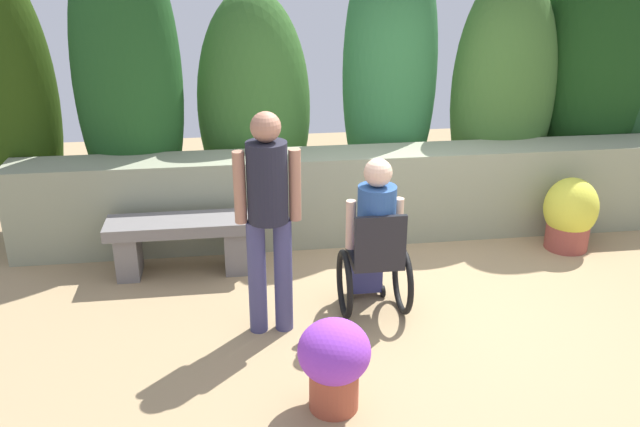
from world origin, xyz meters
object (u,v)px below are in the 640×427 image
object	(u,v)px
stone_bench	(182,238)
person_standing_companion	(268,210)
person_in_wheelchair	(374,242)
flower_pot_purple_near	(570,214)
flower_pot_terracotta_by_wall	(334,361)

from	to	relation	value
stone_bench	person_standing_companion	bearing A→B (deg)	-57.05
person_in_wheelchair	person_standing_companion	bearing A→B (deg)	-175.44
stone_bench	person_in_wheelchair	bearing A→B (deg)	-31.29
person_in_wheelchair	flower_pot_purple_near	distance (m)	2.38
person_in_wheelchair	person_standing_companion	xyz separation A→B (m)	(-0.84, -0.17, 0.39)
stone_bench	person_in_wheelchair	size ratio (longest dim) A/B	0.99
person_standing_companion	flower_pot_purple_near	size ratio (longest dim) A/B	2.39
person_in_wheelchair	flower_pot_terracotta_by_wall	xyz separation A→B (m)	(-0.51, -1.18, -0.27)
person_in_wheelchair	flower_pot_terracotta_by_wall	size ratio (longest dim) A/B	2.10
stone_bench	flower_pot_purple_near	distance (m)	3.74
person_standing_companion	flower_pot_terracotta_by_wall	bearing A→B (deg)	-76.18
person_in_wheelchair	flower_pot_terracotta_by_wall	bearing A→B (deg)	-120.12
stone_bench	person_in_wheelchair	world-z (taller)	person_in_wheelchair
stone_bench	flower_pot_purple_near	xyz separation A→B (m)	(3.74, 0.01, 0.02)
stone_bench	flower_pot_terracotta_by_wall	world-z (taller)	flower_pot_terracotta_by_wall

